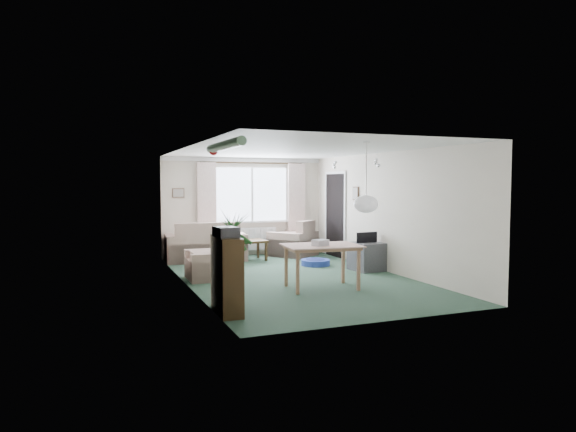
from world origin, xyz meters
name	(u,v)px	position (x,y,z in m)	size (l,w,h in m)	color
ground	(294,278)	(0.00, 0.00, 0.00)	(6.50, 6.50, 0.00)	#294535
window	(252,194)	(0.20, 3.23, 1.50)	(1.80, 0.03, 1.30)	white
curtain_rod	(253,163)	(0.20, 3.15, 2.27)	(2.60, 0.03, 0.03)	black
curtain_left	(207,205)	(-0.95, 3.13, 1.27)	(0.45, 0.08, 2.00)	beige
curtain_right	(296,203)	(1.35, 3.13, 1.27)	(0.45, 0.08, 2.00)	beige
radiator	(253,239)	(0.20, 3.19, 0.40)	(1.20, 0.10, 0.55)	white
doorway	(335,215)	(1.99, 2.20, 1.00)	(0.03, 0.95, 2.00)	black
pendant_lamp	(366,204)	(0.20, -2.30, 1.48)	(0.36, 0.36, 0.36)	white
tinsel_garland	(224,145)	(-1.92, -2.30, 2.28)	(1.60, 1.60, 0.12)	#196626
bauble_cluster_a	(335,162)	(1.30, 0.90, 2.22)	(0.20, 0.20, 0.20)	silver
bauble_cluster_b	(377,160)	(1.60, -0.30, 2.22)	(0.20, 0.20, 0.20)	silver
wall_picture_back	(178,193)	(-1.60, 3.23, 1.55)	(0.28, 0.03, 0.22)	brown
wall_picture_right	(356,193)	(1.98, 1.20, 1.55)	(0.03, 0.24, 0.30)	brown
sofa	(205,241)	(-1.07, 2.75, 0.45)	(1.80, 0.95, 0.90)	beige
armchair_corner	(293,238)	(1.09, 2.73, 0.44)	(0.98, 0.92, 0.87)	#BCA48E
armchair_left	(210,259)	(-1.50, 0.48, 0.38)	(0.85, 0.81, 0.76)	beige
coffee_table	(243,251)	(-0.28, 2.38, 0.23)	(1.03, 0.57, 0.47)	black
photo_frame	(245,237)	(-0.26, 2.32, 0.55)	(0.12, 0.02, 0.16)	brown
bookshelf	(227,275)	(-1.84, -2.06, 0.53)	(0.29, 0.87, 1.06)	black
hifi_box	(226,232)	(-1.87, -2.15, 1.13)	(0.28, 0.35, 0.14)	#303034
houseplant	(233,259)	(-1.65, -1.70, 0.69)	(0.59, 0.59, 1.39)	#1B501F
dining_table	(322,267)	(0.07, -1.07, 0.36)	(1.16, 0.77, 0.72)	tan
gift_box	(320,243)	(0.00, -1.15, 0.78)	(0.25, 0.18, 0.12)	silver
tv_cube	(367,256)	(1.70, 0.22, 0.29)	(0.57, 0.63, 0.57)	#343539
pet_bed	(315,262)	(0.99, 1.18, 0.06)	(0.62, 0.62, 0.12)	#1F4D90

